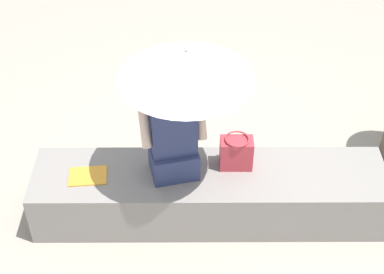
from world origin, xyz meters
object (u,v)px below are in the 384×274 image
object	(u,v)px
person_seated	(173,132)
parasol	(186,65)
handbag_black	(236,153)
magazine	(88,176)

from	to	relation	value
person_seated	parasol	bearing A→B (deg)	159.63
parasol	handbag_black	distance (m)	0.93
person_seated	parasol	world-z (taller)	parasol
person_seated	magazine	xyz separation A→B (m)	(0.64, 0.05, -0.38)
handbag_black	parasol	bearing A→B (deg)	15.63
parasol	magazine	world-z (taller)	parasol
person_seated	magazine	bearing A→B (deg)	4.61
parasol	handbag_black	size ratio (longest dim) A/B	4.10
handbag_black	magazine	bearing A→B (deg)	6.05
person_seated	magazine	distance (m)	0.75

